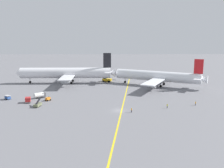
% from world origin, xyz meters
% --- Properties ---
extents(ground_plane, '(600.00, 600.00, 0.00)m').
position_xyz_m(ground_plane, '(0.00, 0.00, 0.00)').
color(ground_plane, slate).
extents(taxiway_stripe, '(16.26, 119.03, 0.01)m').
position_xyz_m(taxiway_stripe, '(2.26, 10.00, 0.00)').
color(taxiway_stripe, yellow).
rests_on(taxiway_stripe, ground).
extents(airliner_at_gate_left, '(56.47, 41.03, 17.16)m').
position_xyz_m(airliner_at_gate_left, '(-27.49, 53.88, 5.84)').
color(airliner_at_gate_left, silver).
rests_on(airliner_at_gate_left, ground).
extents(airliner_being_pushed, '(47.65, 44.70, 15.23)m').
position_xyz_m(airliner_being_pushed, '(22.87, 44.75, 5.17)').
color(airliner_being_pushed, white).
rests_on(airliner_being_pushed, ground).
extents(pushback_tug, '(8.26, 4.62, 2.98)m').
position_xyz_m(pushback_tug, '(-4.43, 58.47, 1.26)').
color(pushback_tug, gold).
rests_on(pushback_tug, ground).
extents(gse_baggage_cart_near_cluster, '(3.10, 2.97, 1.71)m').
position_xyz_m(gse_baggage_cart_near_cluster, '(-46.20, 16.87, 0.86)').
color(gse_baggage_cart_near_cluster, '#2D5199').
rests_on(gse_baggage_cart_near_cluster, ground).
extents(gse_container_dolly_flat, '(2.92, 3.64, 2.15)m').
position_xyz_m(gse_container_dolly_flat, '(-35.96, 11.52, 1.17)').
color(gse_container_dolly_flat, slate).
rests_on(gse_container_dolly_flat, ground).
extents(gse_fuel_bowser_stubby, '(4.97, 4.57, 2.40)m').
position_xyz_m(gse_fuel_bowser_stubby, '(-33.25, 19.11, 1.33)').
color(gse_fuel_bowser_stubby, silver).
rests_on(gse_fuel_bowser_stubby, ground).
extents(gse_gpu_cart_small, '(2.57, 2.64, 1.90)m').
position_xyz_m(gse_gpu_cart_small, '(-28.69, 14.42, 0.79)').
color(gse_gpu_cart_small, orange).
rests_on(gse_gpu_cart_small, ground).
extents(gse_belt_loader_portside, '(2.40, 5.05, 3.02)m').
position_xyz_m(gse_belt_loader_portside, '(-30.47, 5.77, 0.83)').
color(gse_belt_loader_portside, '#666B4C').
rests_on(gse_belt_loader_portside, ground).
extents(ground_crew_ramp_agent_by_cones, '(0.36, 0.36, 1.64)m').
position_xyz_m(ground_crew_ramp_agent_by_cones, '(4.27, -2.14, 0.85)').
color(ground_crew_ramp_agent_by_cones, black).
rests_on(ground_crew_ramp_agent_by_cones, ground).
extents(ground_crew_marshaller_foreground, '(0.36, 0.36, 1.62)m').
position_xyz_m(ground_crew_marshaller_foreground, '(29.68, 6.01, 0.84)').
color(ground_crew_marshaller_foreground, '#4C4C51').
rests_on(ground_crew_marshaller_foreground, ground).
extents(ground_crew_wing_walker_right, '(0.50, 0.36, 1.62)m').
position_xyz_m(ground_crew_wing_walker_right, '(17.99, 2.71, 0.84)').
color(ground_crew_wing_walker_right, '#4C4C51').
rests_on(ground_crew_wing_walker_right, ground).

